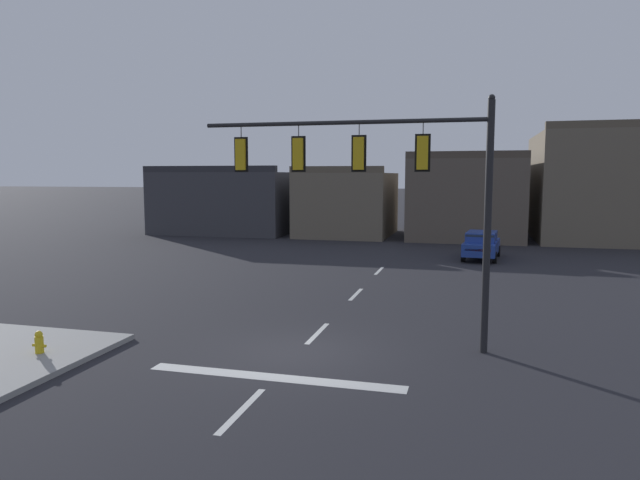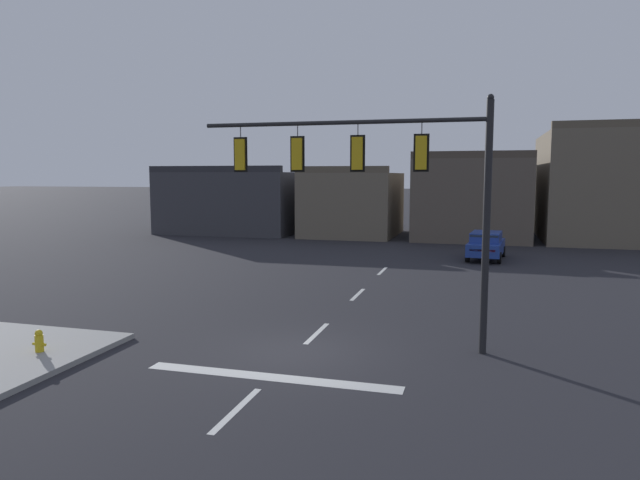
# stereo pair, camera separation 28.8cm
# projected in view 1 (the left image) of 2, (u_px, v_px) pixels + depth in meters

# --- Properties ---
(ground_plane) EXTENTS (400.00, 400.00, 0.00)m
(ground_plane) POSITION_uv_depth(u_px,v_px,m) (298.00, 353.00, 15.64)
(ground_plane) COLOR #232328
(stop_bar_paint) EXTENTS (6.40, 0.50, 0.01)m
(stop_bar_paint) POSITION_uv_depth(u_px,v_px,m) (274.00, 377.00, 13.72)
(stop_bar_paint) COLOR silver
(stop_bar_paint) RESTS_ON ground
(lane_centreline) EXTENTS (0.16, 26.40, 0.01)m
(lane_centreline) POSITION_uv_depth(u_px,v_px,m) (318.00, 333.00, 17.56)
(lane_centreline) COLOR silver
(lane_centreline) RESTS_ON ground
(signal_mast_near_side) EXTENTS (8.17, 0.41, 6.94)m
(signal_mast_near_side) POSITION_uv_depth(u_px,v_px,m) (384.00, 174.00, 15.83)
(signal_mast_near_side) COLOR black
(signal_mast_near_side) RESTS_ON ground
(car_lot_nearside) EXTENTS (2.27, 4.59, 1.61)m
(car_lot_nearside) POSITION_uv_depth(u_px,v_px,m) (482.00, 244.00, 33.10)
(car_lot_nearside) COLOR navy
(car_lot_nearside) RESTS_ON ground
(fire_hydrant) EXTENTS (0.40, 0.30, 0.75)m
(fire_hydrant) POSITION_uv_depth(u_px,v_px,m) (39.00, 346.00, 15.12)
(fire_hydrant) COLOR gold
(fire_hydrant) RESTS_ON ground
(building_row) EXTENTS (41.09, 11.97, 8.43)m
(building_row) POSITION_uv_depth(u_px,v_px,m) (448.00, 195.00, 45.42)
(building_row) COLOR #38383D
(building_row) RESTS_ON ground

